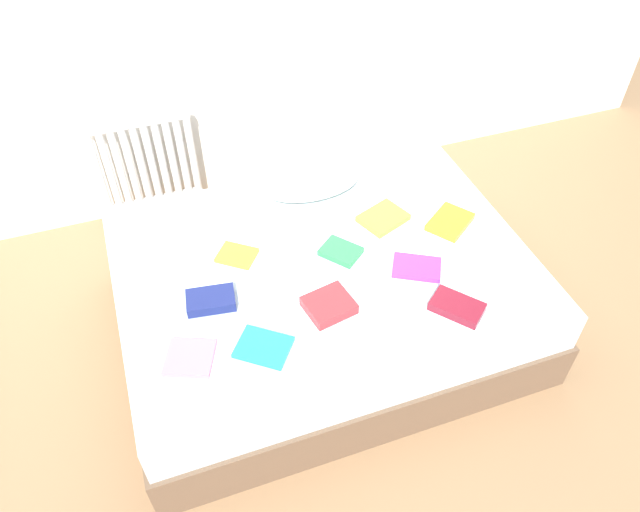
# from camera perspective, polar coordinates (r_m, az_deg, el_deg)

# --- Properties ---
(ground_plane) EXTENTS (8.00, 8.00, 0.00)m
(ground_plane) POSITION_cam_1_polar(r_m,az_deg,el_deg) (3.29, 0.29, -6.52)
(ground_plane) COLOR #93704C
(bed) EXTENTS (2.00, 1.50, 0.50)m
(bed) POSITION_cam_1_polar(r_m,az_deg,el_deg) (3.10, 0.31, -3.67)
(bed) COLOR brown
(bed) RESTS_ON ground
(radiator) EXTENTS (0.60, 0.04, 0.60)m
(radiator) POSITION_cam_1_polar(r_m,az_deg,el_deg) (3.80, -16.05, 8.39)
(radiator) COLOR white
(radiator) RESTS_ON ground
(pillow) EXTENTS (0.53, 0.29, 0.11)m
(pillow) POSITION_cam_1_polar(r_m,az_deg,el_deg) (3.28, -0.76, 6.95)
(pillow) COLOR white
(pillow) RESTS_ON bed
(textbook_orange) EXTENTS (0.29, 0.27, 0.03)m
(textbook_orange) POSITION_cam_1_polar(r_m,az_deg,el_deg) (3.17, 12.16, 3.17)
(textbook_orange) COLOR orange
(textbook_orange) RESTS_ON bed
(textbook_navy) EXTENTS (0.23, 0.16, 0.05)m
(textbook_navy) POSITION_cam_1_polar(r_m,az_deg,el_deg) (2.75, -10.26, -4.13)
(textbook_navy) COLOR navy
(textbook_navy) RESTS_ON bed
(textbook_maroon) EXTENTS (0.25, 0.26, 0.04)m
(textbook_maroon) POSITION_cam_1_polar(r_m,az_deg,el_deg) (2.76, 12.80, -4.68)
(textbook_maroon) COLOR maroon
(textbook_maroon) RESTS_ON bed
(textbook_yellow) EXTENTS (0.23, 0.22, 0.02)m
(textbook_yellow) POSITION_cam_1_polar(r_m,az_deg,el_deg) (2.95, -7.84, 0.07)
(textbook_yellow) COLOR yellow
(textbook_yellow) RESTS_ON bed
(textbook_teal) EXTENTS (0.28, 0.27, 0.02)m
(textbook_teal) POSITION_cam_1_polar(r_m,az_deg,el_deg) (2.58, -5.35, -8.56)
(textbook_teal) COLOR teal
(textbook_teal) RESTS_ON bed
(textbook_green) EXTENTS (0.22, 0.23, 0.03)m
(textbook_green) POSITION_cam_1_polar(r_m,az_deg,el_deg) (2.94, 1.96, 0.43)
(textbook_green) COLOR green
(textbook_green) RESTS_ON bed
(textbook_purple) EXTENTS (0.27, 0.24, 0.03)m
(textbook_purple) POSITION_cam_1_polar(r_m,az_deg,el_deg) (2.90, 9.10, -1.07)
(textbook_purple) COLOR purple
(textbook_purple) RESTS_ON bed
(textbook_pink) EXTENTS (0.25, 0.24, 0.02)m
(textbook_pink) POSITION_cam_1_polar(r_m,az_deg,el_deg) (2.59, -12.19, -9.37)
(textbook_pink) COLOR pink
(textbook_pink) RESTS_ON bed
(textbook_red) EXTENTS (0.23, 0.22, 0.05)m
(textbook_red) POSITION_cam_1_polar(r_m,az_deg,el_deg) (2.69, 0.84, -4.66)
(textbook_red) COLOR red
(textbook_red) RESTS_ON bed
(textbook_lime) EXTENTS (0.28, 0.25, 0.03)m
(textbook_lime) POSITION_cam_1_polar(r_m,az_deg,el_deg) (3.14, 5.97, 3.59)
(textbook_lime) COLOR #8CC638
(textbook_lime) RESTS_ON bed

